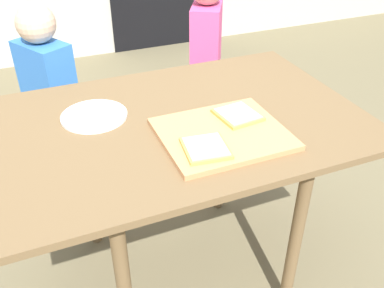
# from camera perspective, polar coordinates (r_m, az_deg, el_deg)

# --- Properties ---
(ground_plane) EXTENTS (16.00, 16.00, 0.00)m
(ground_plane) POSITION_cam_1_polar(r_m,az_deg,el_deg) (1.91, -1.16, -16.22)
(ground_plane) COLOR #706548
(dining_table) EXTENTS (1.21, 0.82, 0.74)m
(dining_table) POSITION_cam_1_polar(r_m,az_deg,el_deg) (1.47, -1.44, 0.51)
(dining_table) COLOR brown
(dining_table) RESTS_ON ground
(cutting_board) EXTENTS (0.38, 0.33, 0.02)m
(cutting_board) POSITION_cam_1_polar(r_m,az_deg,el_deg) (1.33, 4.07, 1.36)
(cutting_board) COLOR tan
(cutting_board) RESTS_ON dining_table
(pizza_slice_far_right) EXTENTS (0.14, 0.15, 0.01)m
(pizza_slice_far_right) POSITION_cam_1_polar(r_m,az_deg,el_deg) (1.41, 6.12, 3.92)
(pizza_slice_far_right) COLOR gold
(pizza_slice_far_right) RESTS_ON cutting_board
(pizza_slice_near_left) EXTENTS (0.14, 0.15, 0.01)m
(pizza_slice_near_left) POSITION_cam_1_polar(r_m,az_deg,el_deg) (1.23, 1.83, -0.52)
(pizza_slice_near_left) COLOR gold
(pizza_slice_near_left) RESTS_ON cutting_board
(plate_white_left) EXTENTS (0.22, 0.22, 0.01)m
(plate_white_left) POSITION_cam_1_polar(r_m,az_deg,el_deg) (1.47, -12.92, 3.68)
(plate_white_left) COLOR white
(plate_white_left) RESTS_ON dining_table
(child_left) EXTENTS (0.24, 0.28, 0.99)m
(child_left) POSITION_cam_1_polar(r_m,az_deg,el_deg) (2.02, -18.23, 5.48)
(child_left) COLOR #49395E
(child_left) RESTS_ON ground
(child_right) EXTENTS (0.24, 0.28, 1.04)m
(child_right) POSITION_cam_1_polar(r_m,az_deg,el_deg) (2.26, 1.86, 11.22)
(child_right) COLOR #333044
(child_right) RESTS_ON ground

